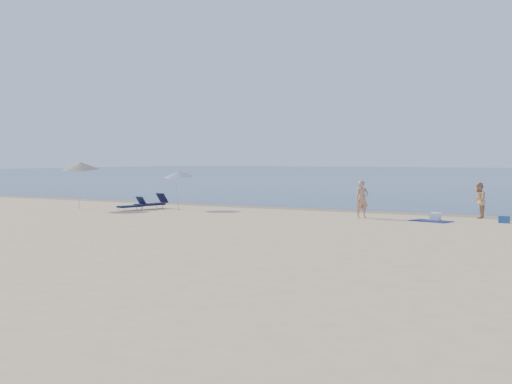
# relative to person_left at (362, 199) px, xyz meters

# --- Properties ---
(ground) EXTENTS (160.00, 160.00, 0.00)m
(ground) POSITION_rel_person_left_xyz_m (-2.26, -16.11, -0.82)
(ground) COLOR beige
(ground) RESTS_ON ground
(wet_sand_strip) EXTENTS (240.00, 1.60, 0.00)m
(wet_sand_strip) POSITION_rel_person_left_xyz_m (-2.26, 3.29, -0.82)
(wet_sand_strip) COLOR #847254
(wet_sand_strip) RESTS_ON ground
(person_left) EXTENTS (0.70, 0.70, 1.64)m
(person_left) POSITION_rel_person_left_xyz_m (0.00, 0.00, 0.00)
(person_left) COLOR tan
(person_left) RESTS_ON ground
(person_right) EXTENTS (0.59, 0.75, 1.55)m
(person_right) POSITION_rel_person_left_xyz_m (4.46, 2.25, -0.04)
(person_right) COLOR tan
(person_right) RESTS_ON ground
(beach_towel) EXTENTS (1.81, 1.35, 0.03)m
(beach_towel) POSITION_rel_person_left_xyz_m (3.00, -0.05, -0.81)
(beach_towel) COLOR #101852
(beach_towel) RESTS_ON ground
(white_bag) EXTENTS (0.42, 0.38, 0.33)m
(white_bag) POSITION_rel_person_left_xyz_m (3.10, 0.27, -0.65)
(white_bag) COLOR white
(white_bag) RESTS_ON ground
(blue_cooler) EXTENTS (0.42, 0.32, 0.28)m
(blue_cooler) POSITION_rel_person_left_xyz_m (5.72, 0.67, -0.68)
(blue_cooler) COLOR #1B4595
(blue_cooler) RESTS_ON ground
(umbrella_near) EXTENTS (1.86, 1.88, 2.07)m
(umbrella_near) POSITION_rel_person_left_xyz_m (-9.88, 0.27, 0.97)
(umbrella_near) COLOR silver
(umbrella_near) RESTS_ON ground
(umbrella_far) EXTENTS (2.43, 2.44, 2.51)m
(umbrella_far) POSITION_rel_person_left_xyz_m (-14.28, -2.14, 1.38)
(umbrella_far) COLOR silver
(umbrella_far) RESTS_ON ground
(lounger_left) EXTENTS (1.00, 1.90, 0.80)m
(lounger_left) POSITION_rel_person_left_xyz_m (-11.07, -0.44, -0.53)
(lounger_left) COLOR #121434
(lounger_left) RESTS_ON ground
(lounger_right) EXTENTS (0.79, 1.59, 0.67)m
(lounger_right) POSITION_rel_person_left_xyz_m (-11.43, -1.55, -0.57)
(lounger_right) COLOR #161E3D
(lounger_right) RESTS_ON ground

